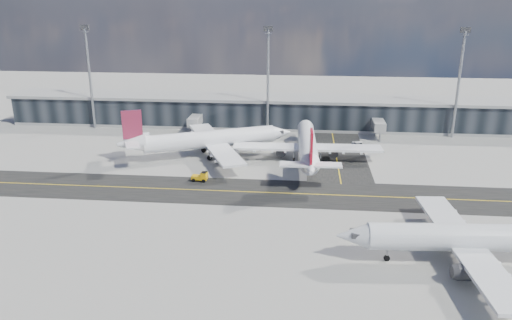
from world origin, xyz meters
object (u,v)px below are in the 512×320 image
object	(u,v)px
airliner_redtail	(307,146)
airliner_near	(477,238)
baggage_tug	(201,177)
service_van	(359,146)
airliner_af	(208,140)

from	to	relation	value
airliner_redtail	airliner_near	bearing A→B (deg)	-62.62
airliner_redtail	baggage_tug	distance (m)	26.47
airliner_near	service_van	xyz separation A→B (m)	(-11.24, 54.66, -3.09)
baggage_tug	service_van	distance (m)	43.57
airliner_af	airliner_near	bearing A→B (deg)	22.67
airliner_near	airliner_redtail	bearing A→B (deg)	25.44
baggage_tug	service_van	bearing A→B (deg)	134.57
airliner_af	airliner_redtail	size ratio (longest dim) A/B	0.99
airliner_af	airliner_redtail	distance (m)	23.66
airliner_near	service_van	distance (m)	55.89
airliner_af	airliner_redtail	xyz separation A→B (m)	(23.57, -2.06, -0.13)
airliner_near	baggage_tug	distance (m)	54.17
airliner_af	airliner_near	distance (m)	65.65
airliner_af	baggage_tug	distance (m)	17.04
airliner_af	service_van	bearing A→B (deg)	80.75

